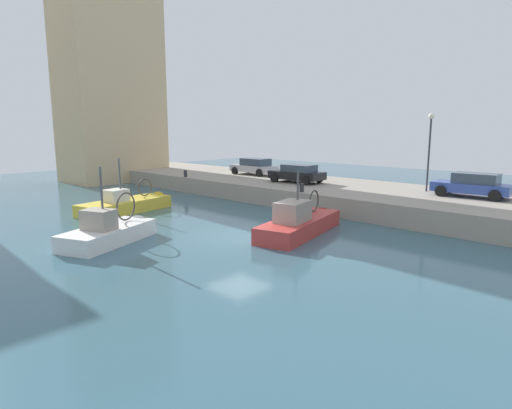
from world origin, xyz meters
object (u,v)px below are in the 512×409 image
(fishing_boat_red, at_px, (302,230))
(parked_car_blue, at_px, (473,185))
(quay_streetlamp, at_px, (430,139))
(fishing_boat_white, at_px, (114,238))
(parked_car_black, at_px, (297,173))
(parked_car_silver, at_px, (254,166))
(mooring_bollard_south, at_px, (302,188))
(fishing_boat_yellow, at_px, (131,209))
(mooring_bollard_mid, at_px, (185,174))

(fishing_boat_red, distance_m, parked_car_blue, 10.96)
(quay_streetlamp, bearing_deg, fishing_boat_white, 158.01)
(fishing_boat_white, bearing_deg, parked_car_black, 5.93)
(fishing_boat_white, bearing_deg, parked_car_silver, 24.06)
(parked_car_silver, relative_size, mooring_bollard_south, 7.67)
(fishing_boat_red, relative_size, parked_car_blue, 1.68)
(fishing_boat_red, relative_size, quay_streetlamp, 1.49)
(parked_car_silver, bearing_deg, fishing_boat_red, -127.08)
(parked_car_silver, distance_m, mooring_bollard_south, 10.50)
(mooring_bollard_south, bearing_deg, parked_car_black, 42.15)
(parked_car_black, bearing_deg, fishing_boat_white, -174.07)
(parked_car_black, height_order, mooring_bollard_south, parked_car_black)
(parked_car_black, xyz_separation_m, mooring_bollard_south, (-3.50, -3.17, -0.41))
(mooring_bollard_south, bearing_deg, fishing_boat_yellow, 134.38)
(fishing_boat_white, bearing_deg, mooring_bollard_south, -7.53)
(mooring_bollard_south, xyz_separation_m, mooring_bollard_mid, (0.00, 12.00, 0.00))
(mooring_bollard_mid, bearing_deg, parked_car_silver, -29.03)
(parked_car_silver, bearing_deg, mooring_bollard_south, -119.22)
(parked_car_silver, bearing_deg, quay_streetlamp, -87.94)
(fishing_boat_white, relative_size, parked_car_blue, 1.34)
(mooring_bollard_mid, bearing_deg, fishing_boat_white, -138.70)
(mooring_bollard_mid, height_order, quay_streetlamp, quay_streetlamp)
(parked_car_black, relative_size, mooring_bollard_mid, 7.49)
(mooring_bollard_south, relative_size, quay_streetlamp, 0.11)
(fishing_boat_red, bearing_deg, mooring_bollard_south, 38.69)
(quay_streetlamp, bearing_deg, fishing_boat_red, 169.67)
(fishing_boat_yellow, distance_m, parked_car_silver, 12.86)
(fishing_boat_white, xyz_separation_m, quay_streetlamp, (17.52, -7.07, 4.34))
(fishing_boat_red, bearing_deg, mooring_bollard_mid, 73.78)
(parked_car_black, bearing_deg, parked_car_blue, -81.72)
(parked_car_black, bearing_deg, fishing_boat_yellow, 157.70)
(fishing_boat_white, distance_m, parked_car_black, 15.56)
(mooring_bollard_mid, xyz_separation_m, quay_streetlamp, (5.65, -17.51, 2.98))
(fishing_boat_yellow, distance_m, mooring_bollard_mid, 8.78)
(quay_streetlamp, bearing_deg, parked_car_black, 103.93)
(fishing_boat_yellow, bearing_deg, quay_streetlamp, -45.05)
(parked_car_blue, bearing_deg, parked_car_black, 98.28)
(parked_car_black, distance_m, parked_car_silver, 6.21)
(fishing_boat_white, relative_size, fishing_boat_red, 0.80)
(fishing_boat_yellow, xyz_separation_m, quay_streetlamp, (13.17, -13.19, 4.37))
(fishing_boat_red, height_order, parked_car_blue, fishing_boat_red)
(fishing_boat_red, bearing_deg, fishing_boat_yellow, 104.67)
(parked_car_silver, xyz_separation_m, mooring_bollard_mid, (-5.12, 2.84, -0.44))
(parked_car_black, xyz_separation_m, quay_streetlamp, (2.15, -8.67, 2.57))
(parked_car_black, bearing_deg, fishing_boat_red, -139.76)
(parked_car_silver, height_order, mooring_bollard_south, parked_car_silver)
(parked_car_black, xyz_separation_m, parked_car_silver, (1.62, 5.99, 0.03))
(quay_streetlamp, bearing_deg, parked_car_blue, -99.38)
(fishing_boat_white, distance_m, fishing_boat_red, 8.99)
(fishing_boat_yellow, height_order, fishing_boat_white, fishing_boat_white)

